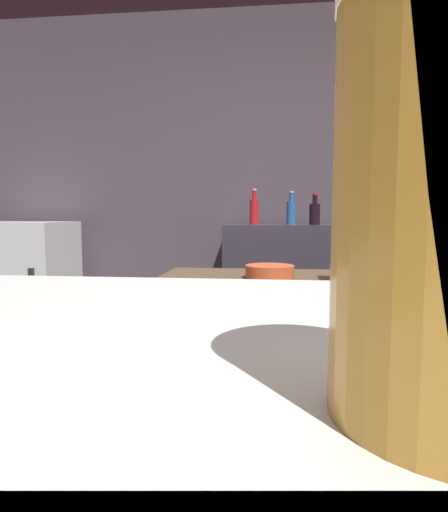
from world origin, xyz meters
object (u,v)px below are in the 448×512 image
(bottle_soy, at_px, (254,211))
(bottle_olive_oil, at_px, (291,212))
(mixing_bowl, at_px, (270,272))
(bottle_vinegar, at_px, (315,213))
(mini_fridge, at_px, (25,297))

(bottle_soy, distance_m, bottle_olive_oil, 0.27)
(mixing_bowl, distance_m, bottle_vinegar, 1.35)
(mini_fridge, distance_m, bottle_soy, 1.80)
(bottle_vinegar, xyz_separation_m, bottle_olive_oil, (-0.16, 0.10, 0.01))
(mini_fridge, relative_size, bottle_vinegar, 5.15)
(mini_fridge, bearing_deg, bottle_vinegar, 2.53)
(bottle_vinegar, bearing_deg, mixing_bowl, -103.07)
(mini_fridge, height_order, bottle_soy, bottle_soy)
(mixing_bowl, relative_size, bottle_vinegar, 0.92)
(bottle_vinegar, bearing_deg, mini_fridge, -177.47)
(bottle_soy, relative_size, bottle_olive_oil, 1.08)
(mixing_bowl, distance_m, bottle_olive_oil, 1.42)
(bottle_vinegar, bearing_deg, bottle_olive_oil, 147.59)
(bottle_vinegar, xyz_separation_m, bottle_soy, (-0.42, 0.11, 0.02))
(bottle_soy, height_order, bottle_olive_oil, bottle_soy)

